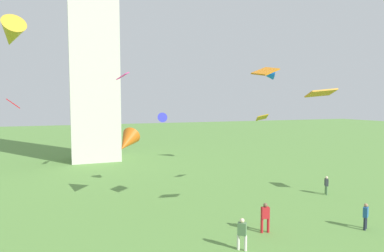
# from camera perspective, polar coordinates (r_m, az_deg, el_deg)

# --- Properties ---
(person_0) EXTENTS (0.51, 0.50, 1.73)m
(person_0) POSITION_cam_1_polar(r_m,az_deg,el_deg) (17.67, 9.06, -18.50)
(person_0) COLOR silver
(person_0) RESTS_ON ground_plane
(person_1) EXTENTS (0.55, 0.37, 1.81)m
(person_1) POSITION_cam_1_polar(r_m,az_deg,el_deg) (20.08, 13.14, -15.59)
(person_1) COLOR red
(person_1) RESTS_ON ground_plane
(person_2) EXTENTS (0.41, 0.47, 1.58)m
(person_2) POSITION_cam_1_polar(r_m,az_deg,el_deg) (29.53, 23.20, -9.69)
(person_2) COLOR #51754C
(person_2) RESTS_ON ground_plane
(person_3) EXTENTS (0.49, 0.42, 1.63)m
(person_3) POSITION_cam_1_polar(r_m,az_deg,el_deg) (22.76, 28.98, -13.90)
(person_3) COLOR #1E2333
(person_3) RESTS_ON ground_plane
(kite_flying_0) EXTENTS (1.90, 2.46, 2.02)m
(kite_flying_0) POSITION_cam_1_polar(r_m,az_deg,el_deg) (20.63, -29.94, 14.21)
(kite_flying_0) COLOR gold
(kite_flying_1) EXTENTS (1.46, 1.57, 0.70)m
(kite_flying_1) POSITION_cam_1_polar(r_m,az_deg,el_deg) (28.75, 12.59, 1.51)
(kite_flying_1) COLOR #BB8C18
(kite_flying_2) EXTENTS (1.85, 1.47, 0.54)m
(kite_flying_2) POSITION_cam_1_polar(r_m,az_deg,el_deg) (20.65, 22.36, 5.57)
(kite_flying_2) COLOR orange
(kite_flying_3) EXTENTS (1.06, 1.53, 1.20)m
(kite_flying_3) POSITION_cam_1_polar(r_m,az_deg,el_deg) (28.32, -5.56, 1.26)
(kite_flying_3) COLOR #2A2EB9
(kite_flying_4) EXTENTS (2.45, 2.11, 1.61)m
(kite_flying_4) POSITION_cam_1_polar(r_m,az_deg,el_deg) (38.93, 13.28, 9.35)
(kite_flying_4) COLOR blue
(kite_flying_5) EXTENTS (1.86, 1.52, 0.74)m
(kite_flying_5) POSITION_cam_1_polar(r_m,az_deg,el_deg) (20.82, 13.18, 9.65)
(kite_flying_5) COLOR #CA7013
(kite_flying_6) EXTENTS (0.90, 1.13, 0.71)m
(kite_flying_6) POSITION_cam_1_polar(r_m,az_deg,el_deg) (25.19, -29.72, 3.57)
(kite_flying_6) COLOR red
(kite_flying_8) EXTENTS (2.64, 2.88, 2.22)m
(kite_flying_8) POSITION_cam_1_polar(r_m,az_deg,el_deg) (25.28, -11.78, -2.87)
(kite_flying_8) COLOR #B95612
(kite_flying_10) EXTENTS (1.54, 1.98, 0.96)m
(kite_flying_10) POSITION_cam_1_polar(r_m,az_deg,el_deg) (33.10, -12.45, 8.88)
(kite_flying_10) COLOR #DD328A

